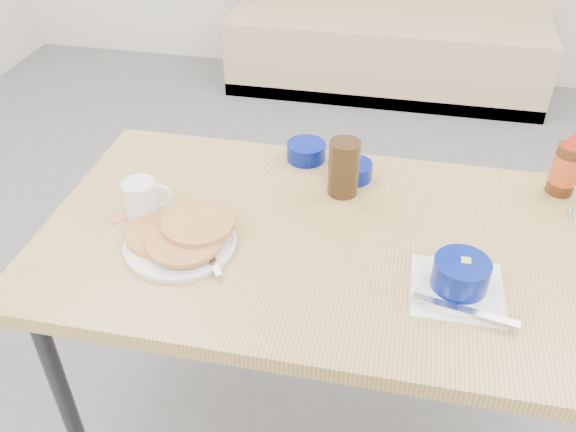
% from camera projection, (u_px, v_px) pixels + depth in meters
% --- Properties ---
extents(booth_bench, '(1.90, 0.56, 1.22)m').
position_uv_depth(booth_bench, '(388.00, 33.00, 3.71)').
color(booth_bench, tan).
rests_on(booth_bench, ground).
extents(dining_table, '(1.40, 0.80, 0.76)m').
position_uv_depth(dining_table, '(326.00, 255.00, 1.52)').
color(dining_table, tan).
rests_on(dining_table, ground).
extents(pancake_plate, '(0.27, 0.27, 0.05)m').
position_uv_depth(pancake_plate, '(181.00, 238.00, 1.45)').
color(pancake_plate, white).
rests_on(pancake_plate, dining_table).
extents(coffee_mug, '(0.12, 0.08, 0.10)m').
position_uv_depth(coffee_mug, '(142.00, 198.00, 1.53)').
color(coffee_mug, white).
rests_on(coffee_mug, dining_table).
extents(grits_setting, '(0.22, 0.21, 0.08)m').
position_uv_depth(grits_setting, '(460.00, 279.00, 1.31)').
color(grits_setting, white).
rests_on(grits_setting, dining_table).
extents(creamer_bowl, '(0.11, 0.11, 0.05)m').
position_uv_depth(creamer_bowl, '(306.00, 151.00, 1.75)').
color(creamer_bowl, navy).
rests_on(creamer_bowl, dining_table).
extents(butter_bowl, '(0.10, 0.10, 0.05)m').
position_uv_depth(butter_bowl, '(353.00, 171.00, 1.67)').
color(butter_bowl, navy).
rests_on(butter_bowl, dining_table).
extents(amber_tumbler, '(0.10, 0.10, 0.15)m').
position_uv_depth(amber_tumbler, '(344.00, 168.00, 1.59)').
color(amber_tumbler, '#301E0F').
rests_on(amber_tumbler, dining_table).
extents(syrup_bottle, '(0.07, 0.07, 0.19)m').
position_uv_depth(syrup_bottle, '(567.00, 166.00, 1.59)').
color(syrup_bottle, '#47230F').
rests_on(syrup_bottle, dining_table).
extents(sugar_wrapper, '(0.04, 0.04, 0.00)m').
position_uv_depth(sugar_wrapper, '(118.00, 220.00, 1.53)').
color(sugar_wrapper, '#F46051').
rests_on(sugar_wrapper, dining_table).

